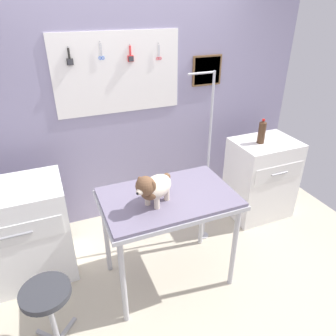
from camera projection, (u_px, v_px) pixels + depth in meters
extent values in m
cube|color=#BFB59D|center=(178.00, 283.00, 2.86)|extent=(4.40, 4.00, 0.04)
cube|color=#8E87A7|center=(131.00, 118.00, 3.34)|extent=(4.00, 0.06, 2.30)
cube|color=white|center=(119.00, 74.00, 3.05)|extent=(1.25, 0.02, 0.77)
cylinder|color=gray|center=(68.00, 47.00, 2.77)|extent=(0.01, 0.02, 0.01)
cylinder|color=black|center=(69.00, 53.00, 2.78)|extent=(0.02, 0.02, 0.09)
cube|color=black|center=(70.00, 62.00, 2.82)|extent=(0.06, 0.02, 0.06)
cube|color=#333338|center=(70.00, 62.00, 2.81)|extent=(0.05, 0.01, 0.05)
cylinder|color=gray|center=(100.00, 41.00, 2.85)|extent=(0.01, 0.02, 0.01)
cube|color=silver|center=(100.00, 50.00, 2.87)|extent=(0.01, 0.00, 0.11)
cube|color=silver|center=(101.00, 50.00, 2.87)|extent=(0.01, 0.00, 0.11)
torus|color=blue|center=(100.00, 58.00, 2.90)|extent=(0.03, 0.01, 0.03)
torus|color=blue|center=(103.00, 58.00, 2.91)|extent=(0.03, 0.01, 0.03)
cylinder|color=gray|center=(130.00, 44.00, 2.96)|extent=(0.01, 0.02, 0.01)
cylinder|color=red|center=(130.00, 51.00, 2.98)|extent=(0.02, 0.02, 0.09)
cube|color=red|center=(131.00, 59.00, 3.01)|extent=(0.06, 0.02, 0.06)
cube|color=#333338|center=(131.00, 59.00, 3.00)|extent=(0.05, 0.01, 0.05)
cylinder|color=gray|center=(158.00, 43.00, 3.06)|extent=(0.01, 0.02, 0.01)
cube|color=silver|center=(158.00, 51.00, 3.08)|extent=(0.01, 0.00, 0.11)
cube|color=silver|center=(159.00, 51.00, 3.08)|extent=(0.01, 0.00, 0.11)
torus|color=red|center=(158.00, 59.00, 3.11)|extent=(0.03, 0.01, 0.03)
torus|color=red|center=(160.00, 58.00, 3.12)|extent=(0.03, 0.01, 0.03)
cube|color=brown|center=(207.00, 71.00, 3.39)|extent=(0.34, 0.02, 0.32)
cube|color=#A27950|center=(207.00, 71.00, 3.39)|extent=(0.31, 0.01, 0.28)
cylinder|color=#B7B7BC|center=(123.00, 283.00, 2.32)|extent=(0.04, 0.04, 0.83)
cylinder|color=#B7B7BC|center=(234.00, 248.00, 2.65)|extent=(0.04, 0.04, 0.83)
cylinder|color=#B7B7BC|center=(106.00, 235.00, 2.79)|extent=(0.04, 0.04, 0.83)
cylinder|color=#B7B7BC|center=(202.00, 210.00, 3.12)|extent=(0.04, 0.04, 0.83)
cube|color=#B7B7BC|center=(168.00, 200.00, 2.52)|extent=(1.08, 0.70, 0.03)
cube|color=slate|center=(168.00, 197.00, 2.50)|extent=(1.05, 0.68, 0.03)
cylinder|color=#B7B7BC|center=(203.00, 235.00, 3.40)|extent=(0.11, 0.11, 0.01)
cylinder|color=#B7B7BC|center=(208.00, 165.00, 2.99)|extent=(0.02, 0.02, 1.75)
cylinder|color=#B7B7BC|center=(201.00, 73.00, 2.54)|extent=(0.24, 0.02, 0.02)
cylinder|color=beige|center=(157.00, 203.00, 2.32)|extent=(0.04, 0.04, 0.10)
cylinder|color=beige|center=(147.00, 199.00, 2.36)|extent=(0.04, 0.04, 0.10)
cylinder|color=beige|center=(167.00, 194.00, 2.42)|extent=(0.04, 0.04, 0.10)
cylinder|color=beige|center=(158.00, 191.00, 2.46)|extent=(0.04, 0.04, 0.10)
ellipsoid|color=beige|center=(157.00, 187.00, 2.34)|extent=(0.34, 0.31, 0.16)
ellipsoid|color=brown|center=(149.00, 194.00, 2.27)|extent=(0.15, 0.16, 0.09)
sphere|color=brown|center=(145.00, 186.00, 2.21)|extent=(0.14, 0.14, 0.14)
ellipsoid|color=beige|center=(140.00, 192.00, 2.17)|extent=(0.08, 0.08, 0.05)
sphere|color=black|center=(138.00, 194.00, 2.15)|extent=(0.02, 0.02, 0.02)
ellipsoid|color=brown|center=(154.00, 186.00, 2.18)|extent=(0.05, 0.05, 0.08)
ellipsoid|color=brown|center=(140.00, 181.00, 2.24)|extent=(0.05, 0.05, 0.08)
sphere|color=brown|center=(167.00, 177.00, 2.43)|extent=(0.06, 0.06, 0.06)
cube|color=white|center=(22.00, 233.00, 2.74)|extent=(0.80, 0.56, 0.92)
cube|color=silver|center=(16.00, 235.00, 2.42)|extent=(0.70, 0.01, 0.18)
cylinder|color=#99999E|center=(16.00, 236.00, 2.41)|extent=(0.24, 0.02, 0.02)
cube|color=white|center=(261.00, 178.00, 3.58)|extent=(0.68, 0.52, 0.92)
cube|color=silver|center=(279.00, 173.00, 3.27)|extent=(0.60, 0.01, 0.18)
cylinder|color=#99999E|center=(280.00, 174.00, 3.27)|extent=(0.20, 0.02, 0.02)
cylinder|color=#9E9EA3|center=(53.00, 320.00, 2.23)|extent=(0.04, 0.04, 0.51)
cube|color=#9E9EA3|center=(67.00, 329.00, 2.43)|extent=(0.16, 0.16, 0.02)
cube|color=#9E9EA3|center=(47.00, 336.00, 2.38)|extent=(0.16, 0.16, 0.02)
cylinder|color=#33353A|center=(45.00, 293.00, 2.10)|extent=(0.34, 0.34, 0.04)
cylinder|color=#472D1B|center=(262.00, 133.00, 3.28)|extent=(0.08, 0.08, 0.23)
cone|color=#472D1B|center=(263.00, 122.00, 3.23)|extent=(0.08, 0.08, 0.02)
cylinder|color=red|center=(264.00, 120.00, 3.22)|extent=(0.03, 0.03, 0.02)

